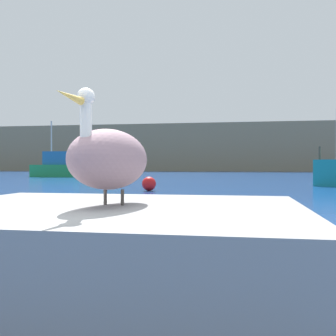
% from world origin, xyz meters
% --- Properties ---
extents(ground_plane, '(260.00, 260.00, 0.00)m').
position_xyz_m(ground_plane, '(0.00, 0.00, 0.00)').
color(ground_plane, navy).
extents(hillside_backdrop, '(140.00, 11.92, 8.24)m').
position_xyz_m(hillside_backdrop, '(0.00, 69.83, 4.12)').
color(hillside_backdrop, '#7F755B').
rests_on(hillside_backdrop, ground).
extents(pier_dock, '(3.24, 2.62, 0.74)m').
position_xyz_m(pier_dock, '(0.33, 0.28, 0.37)').
color(pier_dock, gray).
rests_on(pier_dock, ground).
extents(pelican, '(0.66, 1.36, 0.93)m').
position_xyz_m(pelican, '(0.33, 0.27, 1.14)').
color(pelican, gray).
rests_on(pelican, pier_dock).
extents(fishing_boat_green, '(8.14, 3.00, 5.18)m').
position_xyz_m(fishing_boat_green, '(-13.73, 31.67, 0.84)').
color(fishing_boat_green, '#1E8C4C').
rests_on(fishing_boat_green, ground).
extents(mooring_buoy, '(0.59, 0.59, 0.59)m').
position_xyz_m(mooring_buoy, '(-2.32, 13.34, 0.30)').
color(mooring_buoy, red).
rests_on(mooring_buoy, ground).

